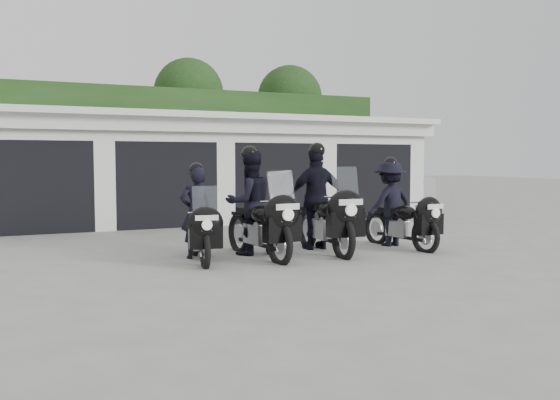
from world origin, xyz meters
name	(u,v)px	position (x,y,z in m)	size (l,w,h in m)	color
ground	(246,262)	(0.00, 0.00, 0.00)	(80.00, 80.00, 0.00)	gray
garage_block	(146,170)	(0.00, 8.06, 1.42)	(16.40, 6.80, 2.96)	white
background_vegetation	(128,132)	(0.37, 12.92, 2.77)	(20.00, 3.90, 5.80)	#153212
police_bike_a	(199,221)	(-0.69, 0.45, 0.70)	(0.79, 2.01, 1.75)	black
police_bike_b	(255,208)	(0.38, 0.51, 0.87)	(0.99, 2.37, 2.07)	black
police_bike_c	(321,204)	(1.78, 0.57, 0.91)	(1.21, 2.47, 2.15)	black
police_bike_d	(396,207)	(3.39, 0.41, 0.79)	(1.17, 2.13, 1.86)	black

